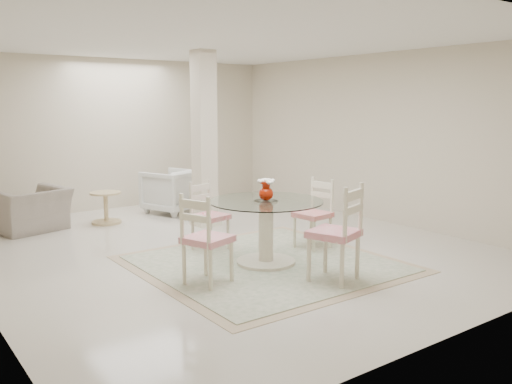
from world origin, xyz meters
TOP-DOWN VIEW (x-y plane):
  - ground at (0.00, 0.00)m, footprint 7.00×7.00m
  - room_shell at (0.00, 0.00)m, footprint 6.02×7.02m
  - column at (0.50, 1.30)m, footprint 0.30×0.30m
  - area_rug at (-0.02, -0.97)m, footprint 2.86×2.86m
  - dining_table at (-0.02, -0.97)m, footprint 1.34×1.34m
  - red_vase at (-0.02, -0.97)m, footprint 0.20×0.19m
  - dining_chair_east at (0.97, -0.76)m, footprint 0.46×0.46m
  - dining_chair_north at (-0.24, 0.02)m, footprint 0.47×0.47m
  - dining_chair_west at (-1.01, -1.20)m, footprint 0.56×0.56m
  - dining_chair_south at (0.21, -1.97)m, footprint 0.60×0.60m
  - recliner_taupe at (-1.84, 2.49)m, footprint 1.18×1.10m
  - armchair_white at (0.54, 2.51)m, footprint 1.05×1.07m
  - side_table at (-0.73, 2.33)m, footprint 0.49×0.49m

SIDE VIEW (x-z plane):
  - ground at x=0.00m, z-range 0.00..0.00m
  - area_rug at x=-0.02m, z-range 0.00..0.02m
  - side_table at x=-0.73m, z-range -0.02..0.49m
  - recliner_taupe at x=-1.84m, z-range 0.00..0.65m
  - armchair_white at x=0.54m, z-range 0.00..0.76m
  - dining_table at x=-0.02m, z-range 0.01..0.78m
  - dining_chair_north at x=-0.24m, z-range 0.03..1.02m
  - dining_chair_east at x=0.97m, z-range 0.03..1.04m
  - dining_chair_west at x=-1.01m, z-range 0.03..1.12m
  - dining_chair_south at x=0.21m, z-range 0.03..1.21m
  - red_vase at x=-0.02m, z-range 0.78..1.04m
  - column at x=0.50m, z-range 0.00..2.70m
  - room_shell at x=0.00m, z-range 0.50..3.21m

